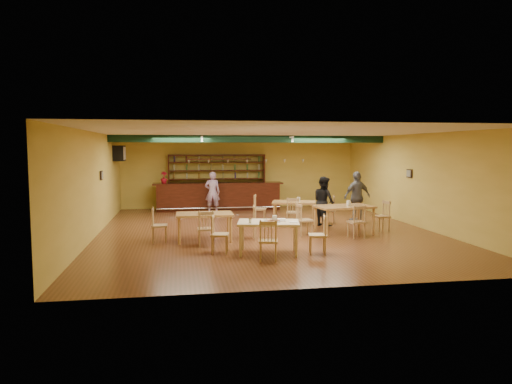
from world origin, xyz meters
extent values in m
plane|color=brown|center=(0.00, 0.00, 0.00)|extent=(12.00, 12.00, 0.00)
cube|color=black|center=(0.00, 2.80, 2.87)|extent=(10.00, 0.30, 0.25)
cube|color=white|center=(-1.80, 3.40, 2.94)|extent=(0.05, 2.50, 0.05)
cube|color=white|center=(1.40, 3.40, 2.94)|extent=(0.05, 2.50, 0.05)
cube|color=white|center=(-4.80, 4.20, 2.35)|extent=(0.34, 0.70, 0.48)
cube|color=black|center=(-4.97, 1.00, 1.70)|extent=(0.04, 0.34, 0.28)
cube|color=black|center=(4.97, 0.50, 1.70)|extent=(0.04, 0.34, 0.28)
cube|color=black|center=(-1.01, 5.15, 0.56)|extent=(5.28, 0.85, 1.13)
cube|color=black|center=(-1.01, 5.78, 1.14)|extent=(4.09, 0.40, 2.28)
imported|color=#B31022|center=(-3.20, 5.15, 1.37)|extent=(0.34, 0.34, 0.48)
cube|color=#A9763C|center=(1.26, 1.41, 0.36)|extent=(1.65, 1.26, 0.73)
cube|color=#A9763C|center=(-1.93, -1.27, 0.38)|extent=(1.54, 0.94, 0.77)
cube|color=#A9763C|center=(2.24, -0.78, 0.41)|extent=(1.78, 1.21, 0.83)
cube|color=beige|center=(-0.50, -3.08, 0.39)|extent=(1.61, 1.21, 0.78)
cylinder|color=silver|center=(-0.40, -3.08, 0.79)|extent=(0.43, 0.43, 0.01)
cylinder|color=#EAE5C6|center=(-0.97, -3.24, 0.83)|extent=(0.09, 0.09, 0.11)
cube|color=white|center=(-0.14, -2.87, 0.79)|extent=(0.22, 0.18, 0.03)
cube|color=silver|center=(-0.24, -3.03, 0.80)|extent=(0.30, 0.28, 0.00)
cylinder|color=white|center=(0.07, -3.29, 0.79)|extent=(0.26, 0.26, 0.01)
imported|color=#88479A|center=(-1.31, 4.33, 0.82)|extent=(0.62, 0.43, 1.63)
imported|color=black|center=(2.06, 0.61, 0.81)|extent=(0.81, 0.93, 1.62)
imported|color=slate|center=(3.44, 1.22, 0.87)|extent=(1.10, 0.65, 1.75)
camera|label=1|loc=(-2.62, -14.00, 2.53)|focal=32.83mm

